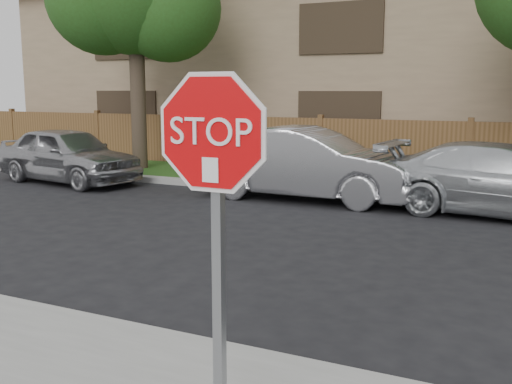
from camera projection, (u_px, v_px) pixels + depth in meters
The scene contains 9 objects.
ground at pixel (306, 368), 5.22m from camera, with size 90.00×90.00×0.00m, color black.
far_curb at pixel (448, 203), 12.43m from camera, with size 70.00×0.30×0.15m, color gray.
grass_strip at pixel (459, 191), 13.90m from camera, with size 70.00×3.00×0.12m, color #1E4714.
fence at pixel (469, 153), 15.19m from camera, with size 70.00×0.12×1.60m, color brown.
apartment_building at pixel (495, 55), 19.69m from camera, with size 35.20×9.20×7.20m.
stop_sign at pixel (214, 186), 3.62m from camera, with size 1.01×0.13×2.55m.
sedan_far_left at pixel (68, 155), 15.47m from camera, with size 1.72×4.27×1.46m, color #A3A3A7.
sedan_left at pixel (308, 164), 13.06m from camera, with size 1.68×4.82×1.59m, color #A1A1A5.
sedan_right at pixel (507, 180), 11.35m from camera, with size 1.95×4.80×1.39m, color silver.
Camera 1 is at (1.74, -4.58, 2.41)m, focal length 42.00 mm.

